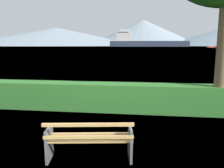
# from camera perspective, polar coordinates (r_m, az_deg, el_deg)

# --- Properties ---
(ground_plane) EXTENTS (1400.00, 1400.00, 0.00)m
(ground_plane) POSITION_cam_1_polar(r_m,az_deg,el_deg) (4.97, -5.47, -17.93)
(ground_plane) COLOR olive
(water_surface) EXTENTS (620.00, 620.00, 0.00)m
(water_surface) POSITION_cam_1_polar(r_m,az_deg,el_deg) (313.25, 7.52, 9.21)
(water_surface) COLOR slate
(water_surface) RESTS_ON ground_plane
(park_bench) EXTENTS (1.78, 0.82, 0.87)m
(park_bench) POSITION_cam_1_polar(r_m,az_deg,el_deg) (4.73, -5.61, -13.69)
(park_bench) COLOR tan
(park_bench) RESTS_ON ground_plane
(hedge_row) EXTENTS (10.79, 0.84, 0.96)m
(hedge_row) POSITION_cam_1_polar(r_m,az_deg,el_deg) (8.11, 0.14, -3.25)
(hedge_row) COLOR #2D6B28
(hedge_row) RESTS_ON ground_plane
(cargo_ship_large) EXTENTS (104.15, 19.55, 22.84)m
(cargo_ship_large) POSITION_cam_1_polar(r_m,az_deg,el_deg) (315.45, 7.67, 10.37)
(cargo_ship_large) COLOR #2D384C
(cargo_ship_large) RESTS_ON water_surface
(fishing_boat_near) EXTENTS (7.70, 3.25, 1.74)m
(fishing_boat_near) POSITION_cam_1_polar(r_m,az_deg,el_deg) (216.70, 23.46, 8.48)
(fishing_boat_near) COLOR #B2332D
(fishing_boat_near) RESTS_ON water_surface
(distant_hills) EXTENTS (772.91, 425.81, 64.31)m
(distant_hills) POSITION_cam_1_polar(r_m,az_deg,el_deg) (564.70, 2.41, 12.01)
(distant_hills) COLOR gray
(distant_hills) RESTS_ON ground_plane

